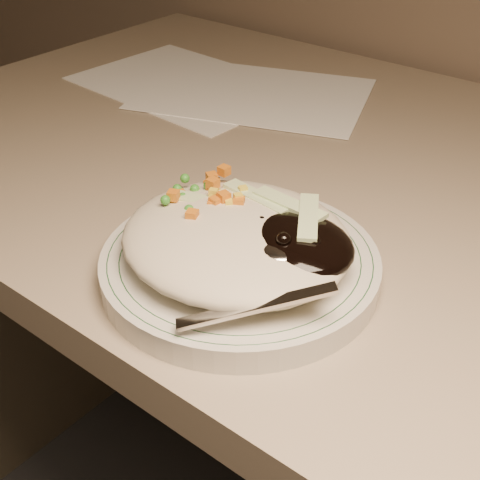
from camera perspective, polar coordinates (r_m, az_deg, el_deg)
The scene contains 5 objects.
desk at distance 0.81m, azimuth 15.01°, elevation -9.53°, with size 1.40×0.70×0.74m.
plate at distance 0.56m, azimuth -0.00°, elevation -2.23°, with size 0.23×0.23×0.02m, color beige.
plate_rim at distance 0.55m, azimuth -0.00°, elevation -1.38°, with size 0.22×0.22×0.00m.
meal at distance 0.54m, azimuth 0.30°, elevation 0.30°, with size 0.21×0.19×0.05m.
papers at distance 0.95m, azimuth -1.74°, elevation 12.79°, with size 0.43×0.30×0.00m.
Camera 1 is at (0.20, 0.81, 1.08)m, focal length 50.00 mm.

